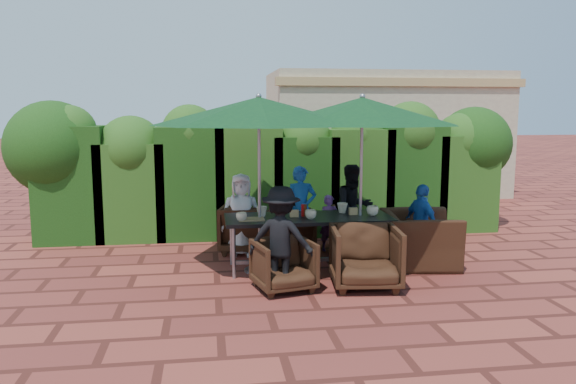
{
  "coord_description": "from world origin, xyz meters",
  "views": [
    {
      "loc": [
        -1.21,
        -7.63,
        2.23
      ],
      "look_at": [
        -0.05,
        0.4,
        1.05
      ],
      "focal_mm": 35.0,
      "sensor_mm": 36.0,
      "label": 1
    }
  ],
  "objects": [
    {
      "name": "adult_far_right",
      "position": [
        1.09,
        0.94,
        0.69
      ],
      "size": [
        0.74,
        0.56,
        1.38
      ],
      "primitive_type": "imported",
      "rotation": [
        0.0,
        0.0,
        0.25
      ],
      "color": "black",
      "rests_on": "ground"
    },
    {
      "name": "adult_far_mid",
      "position": [
        0.25,
        1.04,
        0.68
      ],
      "size": [
        0.51,
        0.42,
        1.36
      ],
      "primitive_type": "imported",
      "rotation": [
        0.0,
        0.0,
        -0.05
      ],
      "color": "blue",
      "rests_on": "ground"
    },
    {
      "name": "chair_near_left",
      "position": [
        -0.29,
        -0.91,
        0.35
      ],
      "size": [
        0.82,
        0.79,
        0.71
      ],
      "primitive_type": "imported",
      "rotation": [
        0.0,
        0.0,
        0.24
      ],
      "color": "black",
      "rests_on": "ground"
    },
    {
      "name": "serving_tray",
      "position": [
        -0.63,
        -0.12,
        0.76
      ],
      "size": [
        0.35,
        0.25,
        0.02
      ],
      "primitive_type": "cube",
      "color": "#A37F4F",
      "rests_on": "dining_table"
    },
    {
      "name": "pedestrian_b",
      "position": [
        2.45,
        4.55,
        0.83
      ],
      "size": [
        0.86,
        0.6,
        1.66
      ],
      "primitive_type": "imported",
      "rotation": [
        0.0,
        0.0,
        2.99
      ],
      "color": "#ED536B",
      "rests_on": "ground"
    },
    {
      "name": "number_block_left",
      "position": [
        -0.02,
        -0.0,
        0.8
      ],
      "size": [
        0.12,
        0.06,
        0.1
      ],
      "primitive_type": "cube",
      "color": "tan",
      "rests_on": "dining_table"
    },
    {
      "name": "building",
      "position": [
        3.5,
        6.99,
        1.61
      ],
      "size": [
        6.2,
        3.08,
        3.2
      ],
      "color": "beige",
      "rests_on": "ground"
    },
    {
      "name": "adult_far_left",
      "position": [
        -0.71,
        0.86,
        0.64
      ],
      "size": [
        0.64,
        0.4,
        1.28
      ],
      "primitive_type": "imported",
      "rotation": [
        0.0,
        0.0,
        -0.04
      ],
      "color": "white",
      "rests_on": "ground"
    },
    {
      "name": "cup_e",
      "position": [
        1.1,
        -0.05,
        0.82
      ],
      "size": [
        0.17,
        0.17,
        0.14
      ],
      "primitive_type": "imported",
      "color": "beige",
      "rests_on": "dining_table"
    },
    {
      "name": "cup_b",
      "position": [
        -0.46,
        0.11,
        0.82
      ],
      "size": [
        0.15,
        0.15,
        0.14
      ],
      "primitive_type": "imported",
      "color": "beige",
      "rests_on": "dining_table"
    },
    {
      "name": "umbrella_left",
      "position": [
        -0.51,
        -0.04,
        2.21
      ],
      "size": [
        2.91,
        2.91,
        2.46
      ],
      "color": "gray",
      "rests_on": "ground"
    },
    {
      "name": "hedge_wall",
      "position": [
        -0.13,
        2.32,
        1.3
      ],
      "size": [
        9.1,
        1.6,
        2.4
      ],
      "color": "#16360E",
      "rests_on": "ground"
    },
    {
      "name": "chair_near_right",
      "position": [
        0.75,
        -0.95,
        0.43
      ],
      "size": [
        0.92,
        0.88,
        0.87
      ],
      "primitive_type": "imported",
      "rotation": [
        0.0,
        0.0,
        -0.11
      ],
      "color": "black",
      "rests_on": "ground"
    },
    {
      "name": "child_right",
      "position": [
        0.71,
        0.97,
        0.45
      ],
      "size": [
        0.34,
        0.29,
        0.9
      ],
      "primitive_type": "imported",
      "rotation": [
        0.0,
        0.0,
        0.07
      ],
      "color": "#83479A",
      "rests_on": "ground"
    },
    {
      "name": "cup_d",
      "position": [
        0.73,
        0.21,
        0.82
      ],
      "size": [
        0.16,
        0.16,
        0.15
      ],
      "primitive_type": "imported",
      "color": "beige",
      "rests_on": "dining_table"
    },
    {
      "name": "chair_far_left",
      "position": [
        -0.59,
        1.07,
        0.42
      ],
      "size": [
        0.98,
        0.94,
        0.85
      ],
      "primitive_type": "imported",
      "rotation": [
        0.0,
        0.0,
        2.9
      ],
      "color": "black",
      "rests_on": "ground"
    },
    {
      "name": "dining_table",
      "position": [
        0.18,
        0.01,
        0.68
      ],
      "size": [
        2.33,
        0.9,
        0.75
      ],
      "color": "black",
      "rests_on": "ground"
    },
    {
      "name": "child_left",
      "position": [
        -0.15,
        1.11,
        0.41
      ],
      "size": [
        0.34,
        0.3,
        0.82
      ],
      "primitive_type": "imported",
      "rotation": [
        0.0,
        0.0,
        0.24
      ],
      "color": "#ED536B",
      "rests_on": "ground"
    },
    {
      "name": "cup_a",
      "position": [
        -0.77,
        -0.2,
        0.81
      ],
      "size": [
        0.15,
        0.15,
        0.12
      ],
      "primitive_type": "imported",
      "color": "beige",
      "rests_on": "dining_table"
    },
    {
      "name": "number_block_right",
      "position": [
        0.85,
        0.05,
        0.8
      ],
      "size": [
        0.12,
        0.06,
        0.1
      ],
      "primitive_type": "cube",
      "color": "tan",
      "rests_on": "dining_table"
    },
    {
      "name": "sauce_bottle",
      "position": [
        0.15,
        0.03,
        0.83
      ],
      "size": [
        0.04,
        0.04,
        0.17
      ],
      "primitive_type": "cylinder",
      "color": "#4C230C",
      "rests_on": "dining_table"
    },
    {
      "name": "umbrella_right",
      "position": [
        0.93,
        -0.01,
        2.21
      ],
      "size": [
        2.77,
        2.77,
        2.46
      ],
      "color": "gray",
      "rests_on": "ground"
    },
    {
      "name": "cup_c",
      "position": [
        0.19,
        -0.17,
        0.81
      ],
      "size": [
        0.16,
        0.16,
        0.13
      ],
      "primitive_type": "imported",
      "color": "beige",
      "rests_on": "dining_table"
    },
    {
      "name": "adult_near_left",
      "position": [
        -0.32,
        -0.9,
        0.66
      ],
      "size": [
        0.92,
        0.69,
        1.31
      ],
      "primitive_type": "imported",
      "rotation": [
        0.0,
        0.0,
        2.73
      ],
      "color": "black",
      "rests_on": "ground"
    },
    {
      "name": "adult_end_right",
      "position": [
        1.89,
        0.09,
        0.58
      ],
      "size": [
        0.53,
        0.75,
        1.16
      ],
      "primitive_type": "imported",
      "rotation": [
        0.0,
        0.0,
        1.88
      ],
      "color": "blue",
      "rests_on": "ground"
    },
    {
      "name": "chair_far_mid",
      "position": [
        0.11,
        1.07,
        0.36
      ],
      "size": [
        0.73,
        0.69,
        0.72
      ],
      "primitive_type": "imported",
      "rotation": [
        0.0,
        0.0,
        3.1
      ],
      "color": "black",
      "rests_on": "ground"
    },
    {
      "name": "ketchup_bottle",
      "position": [
        0.11,
        0.04,
        0.83
      ],
      "size": [
        0.04,
        0.04,
        0.17
      ],
      "primitive_type": "cylinder",
      "color": "#B20C0A",
      "rests_on": "dining_table"
    },
    {
      "name": "pedestrian_c",
      "position": [
        3.25,
        4.29,
        0.8
      ],
      "size": [
        1.09,
        1.03,
        1.61
      ],
      "primitive_type": "imported",
      "rotation": [
        0.0,
        0.0,
        2.43
      ],
      "color": "gray",
      "rests_on": "ground"
    },
    {
      "name": "chair_end_right",
      "position": [
        1.83,
        -0.0,
        0.51
      ],
      "size": [
        0.92,
        1.26,
        1.01
      ],
      "primitive_type": "imported",
      "rotation": [
        0.0,
        0.0,
        1.42
      ],
      "color": "black",
      "rests_on": "ground"
    },
    {
      "name": "pedestrian_a",
      "position": [
        1.76,
        4.22,
        0.82
      ],
      "size": [
        1.62,
        1.18,
        1.65
      ],
      "primitive_type": "imported",
      "rotation": [
        0.0,
        0.0,
        2.68
      ],
      "color": "#23803D",
      "rests_on": "ground"
    },
    {
      "name": "ground",
      "position": [
        0.0,
        0.0,
        0.0
      ],
      "size": [
        80.0,
        80.0,
        0.0
      ],
      "primitive_type": "plane",
      "color": "brown",
      "rests_on": "ground"
    },
    {
      "name": "chair_far_right",
      "position": [
        1.14,
        1.02,
        0.38
      ],
      "size": [
        0.86,
        0.83,
        0.76
      ],
      "primitive_type": "imported",
      "rotation": [
        0.0,
        0.0,
        2.94
      ],
      "color": "black",
      "rests_on": "ground"
    }
  ]
}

